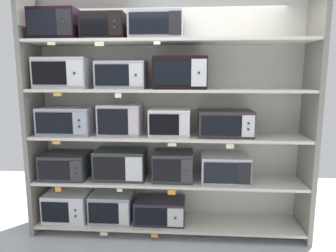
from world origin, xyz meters
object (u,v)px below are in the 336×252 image
(microwave_5, at_px, (173,166))
(microwave_16, at_px, (157,26))
(microwave_4, at_px, (121,164))
(microwave_2, at_px, (160,210))
(microwave_8, at_px, (121,120))
(microwave_3, at_px, (67,165))
(microwave_14, at_px, (57,26))
(microwave_9, at_px, (170,122))
(microwave_15, at_px, (105,27))
(microwave_7, at_px, (67,121))
(microwave_6, at_px, (225,168))
(microwave_11, at_px, (64,73))
(microwave_12, at_px, (122,75))
(microwave_13, at_px, (180,73))
(microwave_10, at_px, (225,123))
(microwave_1, at_px, (112,206))
(microwave_0, at_px, (68,205))

(microwave_5, height_order, microwave_16, microwave_16)
(microwave_4, bearing_deg, microwave_5, -0.01)
(microwave_2, relative_size, microwave_8, 1.25)
(microwave_2, height_order, microwave_3, microwave_3)
(microwave_8, height_order, microwave_14, microwave_14)
(microwave_9, relative_size, microwave_14, 0.90)
(microwave_15, distance_m, microwave_16, 0.54)
(microwave_7, height_order, microwave_16, microwave_16)
(microwave_7, distance_m, microwave_14, 1.01)
(microwave_2, height_order, microwave_5, microwave_5)
(microwave_6, distance_m, microwave_16, 1.67)
(microwave_2, bearing_deg, microwave_11, 179.99)
(microwave_2, xyz_separation_m, microwave_8, (-0.42, -0.00, 1.04))
(microwave_12, bearing_deg, microwave_16, -0.00)
(microwave_6, height_order, microwave_13, microwave_13)
(microwave_9, relative_size, microwave_10, 0.77)
(microwave_1, distance_m, microwave_2, 0.55)
(microwave_6, bearing_deg, microwave_13, 179.98)
(microwave_8, bearing_deg, microwave_2, 0.04)
(microwave_10, height_order, microwave_16, microwave_16)
(microwave_6, bearing_deg, microwave_11, 179.99)
(microwave_13, distance_m, microwave_14, 1.38)
(microwave_6, xyz_separation_m, microwave_16, (-0.74, 0.00, 1.50))
(microwave_2, distance_m, microwave_9, 1.02)
(microwave_9, height_order, microwave_10, microwave_9)
(microwave_3, relative_size, microwave_6, 0.98)
(microwave_7, relative_size, microwave_12, 1.10)
(microwave_4, distance_m, microwave_16, 1.53)
(microwave_15, bearing_deg, microwave_10, 0.00)
(microwave_9, distance_m, microwave_11, 1.25)
(microwave_1, height_order, microwave_15, microwave_15)
(microwave_9, relative_size, microwave_13, 0.79)
(microwave_8, height_order, microwave_11, microwave_11)
(microwave_11, distance_m, microwave_13, 1.25)
(microwave_2, relative_size, microwave_15, 1.26)
(microwave_0, xyz_separation_m, microwave_3, (0.01, -0.00, 0.48))
(microwave_6, bearing_deg, microwave_4, 179.99)
(microwave_2, relative_size, microwave_9, 1.29)
(microwave_0, xyz_separation_m, microwave_8, (0.64, -0.00, 1.01))
(microwave_0, relative_size, microwave_4, 0.88)
(microwave_3, xyz_separation_m, microwave_8, (0.64, -0.00, 0.53))
(microwave_11, bearing_deg, microwave_13, -0.00)
(microwave_14, bearing_deg, microwave_8, -0.00)
(microwave_8, bearing_deg, microwave_14, 180.00)
(microwave_12, bearing_deg, microwave_8, -179.32)
(microwave_8, relative_size, microwave_14, 0.93)
(microwave_11, relative_size, microwave_14, 1.17)
(microwave_2, xyz_separation_m, microwave_11, (-1.03, 0.00, 1.53))
(microwave_4, bearing_deg, microwave_6, -0.01)
(microwave_0, height_order, microwave_16, microwave_16)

